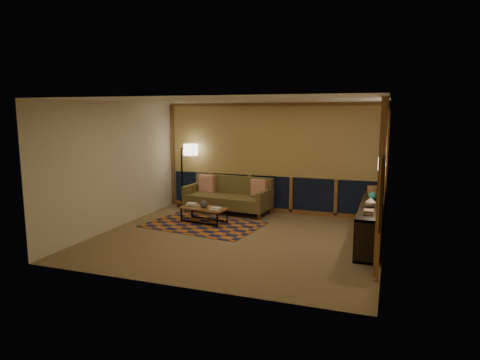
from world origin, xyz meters
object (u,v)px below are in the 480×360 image
(floor_lamp, at_px, (182,175))
(bookshelf, at_px, (370,221))
(coffee_table, at_px, (204,215))
(sofa, at_px, (227,195))

(floor_lamp, bearing_deg, bookshelf, 9.29)
(bookshelf, bearing_deg, coffee_table, 178.67)
(sofa, relative_size, coffee_table, 2.00)
(sofa, distance_m, bookshelf, 3.66)
(sofa, xyz_separation_m, floor_lamp, (-1.38, 0.25, 0.41))
(sofa, distance_m, coffee_table, 1.14)
(bookshelf, bearing_deg, sofa, 161.08)
(sofa, bearing_deg, bookshelf, -12.40)
(coffee_table, distance_m, floor_lamp, 1.95)
(coffee_table, distance_m, bookshelf, 3.61)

